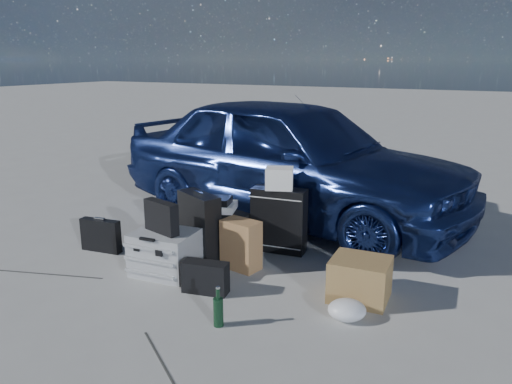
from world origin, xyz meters
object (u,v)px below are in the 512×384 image
car (290,158)px  suitcase_left (200,227)px  duffel_bag (216,227)px  suitcase_right (279,220)px  cardboard_box (360,279)px  green_bottle (218,307)px  briefcase (101,235)px  pelican_case (165,252)px

car → suitcase_left: bearing=-178.1°
car → duffel_bag: size_ratio=5.85×
suitcase_right → cardboard_box: bearing=-38.9°
car → green_bottle: (0.60, -2.52, -0.58)m
briefcase → suitcase_left: suitcase_left is taller
duffel_bag → cardboard_box: (1.65, -0.50, -0.02)m
green_bottle → duffel_bag: bearing=123.1°
green_bottle → briefcase: bearing=159.4°
suitcase_left → duffel_bag: 0.45m
pelican_case → green_bottle: (0.90, -0.55, -0.05)m
suitcase_left → suitcase_right: 0.78m
suitcase_left → duffel_bag: size_ratio=0.88×
car → suitcase_left: 1.63m
suitcase_right → pelican_case: bearing=-131.7°
car → duffel_bag: car is taller
briefcase → duffel_bag: size_ratio=0.57×
suitcase_right → green_bottle: bearing=-87.7°
cardboard_box → briefcase: bearing=-175.4°
briefcase → duffel_bag: 1.13m
suitcase_left → duffel_bag: (-0.09, 0.41, -0.14)m
suitcase_left → green_bottle: (0.81, -0.96, -0.18)m
car → briefcase: car is taller
car → pelican_case: car is taller
car → briefcase: size_ratio=10.24×
briefcase → duffel_bag: duffel_bag is taller
pelican_case → briefcase: (-0.88, 0.12, -0.03)m
car → suitcase_left: (-0.21, -1.56, -0.40)m
car → suitcase_right: (0.36, -1.03, -0.41)m
suitcase_left → pelican_case: bearing=-77.8°
pelican_case → cardboard_box: 1.68m
suitcase_left → green_bottle: 1.26m
pelican_case → green_bottle: bearing=-37.4°
suitcase_right → green_bottle: size_ratio=2.21×
pelican_case → briefcase: size_ratio=1.26×
duffel_bag → cardboard_box: duffel_bag is taller
suitcase_left → green_bottle: bearing=-25.2°
pelican_case → suitcase_left: size_ratio=0.82×
suitcase_left → green_bottle: suitcase_left is taller
car → duffel_bag: (-0.29, -1.15, -0.54)m
pelican_case → suitcase_right: (0.65, 0.94, 0.13)m
suitcase_left → cardboard_box: size_ratio=1.44×
duffel_bag → green_bottle: bearing=-41.0°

